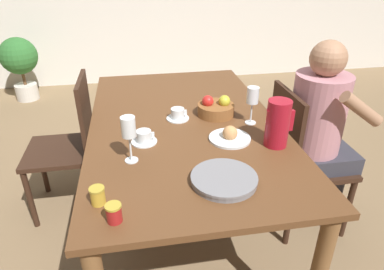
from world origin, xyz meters
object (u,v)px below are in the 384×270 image
at_px(chair_person_side, 300,158).
at_px(wine_glass_juice, 129,130).
at_px(teacup_across, 178,115).
at_px(wine_glass_water, 253,97).
at_px(potted_plant, 20,61).
at_px(person_seated, 321,125).
at_px(serving_tray, 224,179).
at_px(bread_plate, 230,136).
at_px(jam_jar_amber, 98,195).
at_px(chair_opposite, 70,143).
at_px(jam_jar_red, 114,212).
at_px(red_pitcher, 278,123).
at_px(fruit_bowl, 216,108).
at_px(teacup_near_person, 144,138).

xyz_separation_m(chair_person_side, wine_glass_juice, (-0.98, -0.29, 0.42)).
bearing_deg(teacup_across, wine_glass_water, -17.16).
xyz_separation_m(wine_glass_water, potted_plant, (-1.88, 2.54, -0.44)).
xyz_separation_m(person_seated, serving_tray, (-0.70, -0.50, 0.07)).
bearing_deg(person_seated, wine_glass_juice, -75.44).
bearing_deg(wine_glass_juice, teacup_across, 56.28).
xyz_separation_m(bread_plate, jam_jar_amber, (-0.61, -0.39, 0.02)).
bearing_deg(teacup_across, person_seated, -7.91).
xyz_separation_m(chair_opposite, serving_tray, (0.76, -0.93, 0.28)).
bearing_deg(serving_tray, jam_jar_red, -160.45).
bearing_deg(red_pitcher, person_seated, 32.96).
bearing_deg(potted_plant, teacup_across, -58.23).
distance_m(chair_person_side, serving_tray, 0.85).
height_order(chair_opposite, teacup_across, chair_opposite).
relative_size(person_seated, wine_glass_water, 5.78).
relative_size(wine_glass_water, fruit_bowl, 0.99).
xyz_separation_m(serving_tray, fruit_bowl, (0.12, 0.63, 0.03)).
bearing_deg(chair_person_side, jam_jar_amber, -63.10).
height_order(person_seated, serving_tray, person_seated).
relative_size(chair_person_side, serving_tray, 3.38).
xyz_separation_m(teacup_near_person, teacup_across, (0.20, 0.23, 0.00)).
bearing_deg(jam_jar_red, chair_person_side, 32.56).
relative_size(chair_opposite, serving_tray, 3.38).
bearing_deg(potted_plant, jam_jar_red, -69.76).
bearing_deg(jam_jar_amber, fruit_bowl, 48.37).
bearing_deg(person_seated, potted_plant, -137.68).
distance_m(wine_glass_juice, jam_jar_amber, 0.32).
distance_m(person_seated, teacup_across, 0.82).
height_order(chair_person_side, potted_plant, chair_person_side).
relative_size(teacup_near_person, jam_jar_amber, 1.83).
distance_m(jam_jar_red, potted_plant, 3.42).
bearing_deg(teacup_near_person, jam_jar_amber, -113.71).
bearing_deg(chair_person_side, person_seated, 83.13).
bearing_deg(fruit_bowl, person_seated, -12.45).
bearing_deg(serving_tray, wine_glass_juice, 148.01).
height_order(serving_tray, jam_jar_red, jam_jar_red).
bearing_deg(jam_jar_amber, chair_person_side, 26.90).
relative_size(jam_jar_amber, fruit_bowl, 0.33).
bearing_deg(chair_opposite, teacup_near_person, -139.66).
relative_size(serving_tray, bread_plate, 1.31).
bearing_deg(jam_jar_amber, bread_plate, 32.54).
xyz_separation_m(serving_tray, potted_plant, (-1.60, 3.04, -0.30)).
bearing_deg(teacup_near_person, teacup_across, 49.83).
relative_size(chair_opposite, bread_plate, 4.42).
xyz_separation_m(wine_glass_juice, teacup_across, (0.26, 0.39, -0.13)).
xyz_separation_m(chair_person_side, potted_plant, (-2.22, 2.52, -0.02)).
height_order(red_pitcher, jam_jar_red, red_pitcher).
bearing_deg(wine_glass_juice, teacup_near_person, 67.90).
distance_m(chair_opposite, fruit_bowl, 0.98).
height_order(serving_tray, fruit_bowl, fruit_bowl).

